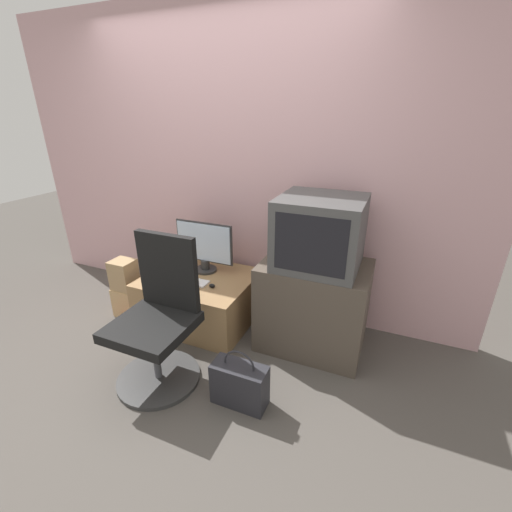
% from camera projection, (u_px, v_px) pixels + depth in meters
% --- Properties ---
extents(ground_plane, '(12.00, 12.00, 0.00)m').
position_uv_depth(ground_plane, '(145.00, 383.00, 2.40)').
color(ground_plane, '#4C4742').
extents(wall_back, '(4.40, 0.05, 2.60)m').
position_uv_depth(wall_back, '(226.00, 167.00, 3.00)').
color(wall_back, '#CC9EA3').
rests_on(wall_back, ground_plane).
extents(desk, '(0.93, 0.76, 0.42)m').
position_uv_depth(desk, '(200.00, 298.00, 3.07)').
color(desk, '#937047').
rests_on(desk, ground_plane).
extents(side_stand, '(0.80, 0.57, 0.71)m').
position_uv_depth(side_stand, '(313.00, 306.00, 2.67)').
color(side_stand, '#4C4238').
rests_on(side_stand, ground_plane).
extents(main_monitor, '(0.55, 0.20, 0.46)m').
position_uv_depth(main_monitor, '(204.00, 246.00, 3.00)').
color(main_monitor, '#2D2D2D').
rests_on(main_monitor, desk).
extents(keyboard, '(0.34, 0.12, 0.01)m').
position_uv_depth(keyboard, '(189.00, 281.00, 2.90)').
color(keyboard, white).
rests_on(keyboard, desk).
extents(mouse, '(0.05, 0.04, 0.03)m').
position_uv_depth(mouse, '(212.00, 286.00, 2.79)').
color(mouse, black).
rests_on(mouse, desk).
extents(crt_tv, '(0.58, 0.56, 0.51)m').
position_uv_depth(crt_tv, '(320.00, 232.00, 2.43)').
color(crt_tv, '#474747').
rests_on(crt_tv, side_stand).
extents(office_chair, '(0.58, 0.58, 1.02)m').
position_uv_depth(office_chair, '(159.00, 324.00, 2.32)').
color(office_chair, '#333333').
rests_on(office_chair, ground_plane).
extents(cardboard_box_lower, '(0.22, 0.20, 0.27)m').
position_uv_depth(cardboard_box_lower, '(128.00, 301.00, 3.16)').
color(cardboard_box_lower, tan).
rests_on(cardboard_box_lower, ground_plane).
extents(cardboard_box_upper, '(0.20, 0.18, 0.27)m').
position_uv_depth(cardboard_box_upper, '(124.00, 275.00, 3.06)').
color(cardboard_box_upper, '#A3845B').
rests_on(cardboard_box_upper, cardboard_box_lower).
extents(handbag, '(0.36, 0.16, 0.41)m').
position_uv_depth(handbag, '(240.00, 384.00, 2.19)').
color(handbag, '#232328').
rests_on(handbag, ground_plane).
extents(book, '(0.20, 0.14, 0.02)m').
position_uv_depth(book, '(121.00, 327.00, 2.99)').
color(book, maroon).
rests_on(book, ground_plane).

